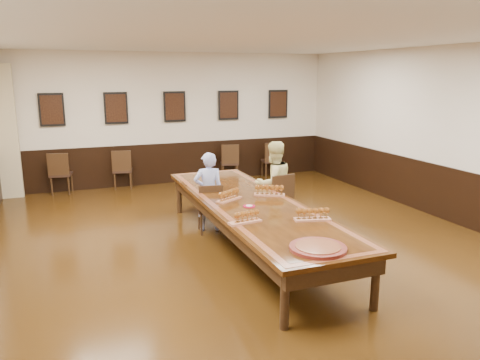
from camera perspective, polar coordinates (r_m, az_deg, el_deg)
name	(u,v)px	position (r m, az deg, el deg)	size (l,w,h in m)	color
floor	(251,249)	(7.44, 1.40, -8.41)	(8.00, 10.00, 0.02)	black
ceiling	(253,36)	(6.95, 1.55, 17.16)	(8.00, 10.00, 0.02)	white
wall_back	(174,119)	(11.77, -8.01, 7.41)	(8.00, 0.02, 3.20)	beige
wall_right	(458,135)	(9.31, 25.00, 4.94)	(0.02, 10.00, 3.20)	beige
chair_man	(210,208)	(8.08, -3.74, -3.38)	(0.41, 0.44, 0.87)	black
chair_woman	(276,199)	(8.40, 4.47, -2.38)	(0.46, 0.50, 0.97)	black
spare_chair_a	(61,173)	(11.40, -21.00, 0.82)	(0.45, 0.49, 0.96)	black
spare_chair_b	(123,169)	(11.47, -14.11, 1.31)	(0.44, 0.48, 0.94)	black
spare_chair_c	(229,162)	(12.06, -1.31, 2.24)	(0.44, 0.48, 0.94)	black
spare_chair_d	(271,160)	(12.37, 3.77, 2.49)	(0.44, 0.48, 0.94)	black
person_man	(209,192)	(8.10, -3.86, -1.44)	(0.51, 0.33, 1.39)	#5368D0
person_woman	(274,183)	(8.41, 4.11, -0.41)	(0.76, 0.59, 1.52)	#F3EA98
pink_phone	(278,194)	(7.71, 4.68, -1.71)	(0.07, 0.13, 0.01)	#F3517D
curtain	(6,132)	(11.34, -26.59, 5.23)	(0.45, 0.18, 2.90)	tan
wainscoting	(252,218)	(7.27, 1.43, -4.66)	(8.00, 10.00, 1.00)	black
conference_table	(252,211)	(7.24, 1.43, -3.83)	(1.40, 5.00, 0.76)	black
posters	(175,107)	(11.67, -7.97, 8.85)	(6.14, 0.04, 0.74)	black
flight_a	(229,196)	(7.28, -1.33, -1.91)	(0.48, 0.36, 0.18)	#AD6648
flight_b	(269,191)	(7.58, 3.61, -1.31)	(0.51, 0.36, 0.18)	#AD6648
flight_c	(245,217)	(6.20, 0.67, -4.58)	(0.47, 0.20, 0.17)	#AD6648
flight_d	(313,215)	(6.38, 8.83, -4.19)	(0.51, 0.27, 0.18)	#AD6648
red_plate_grp	(249,206)	(6.96, 1.13, -3.22)	(0.18, 0.18, 0.02)	#AB0B2B
carved_platter	(318,248)	(5.37, 9.49, -8.17)	(0.79, 0.79, 0.05)	#4F130F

